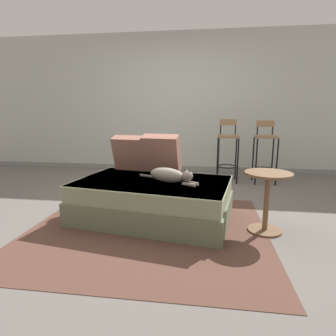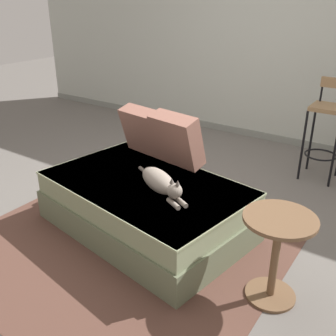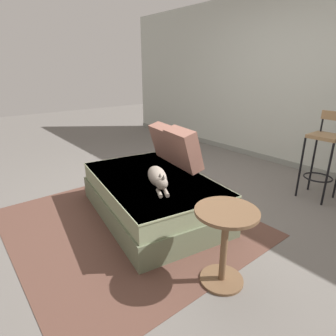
# 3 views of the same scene
# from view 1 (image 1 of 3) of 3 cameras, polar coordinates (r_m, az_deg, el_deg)

# --- Properties ---
(ground_plane) EXTENTS (16.00, 16.00, 0.00)m
(ground_plane) POSITION_cam_1_polar(r_m,az_deg,el_deg) (3.50, -1.77, -7.74)
(ground_plane) COLOR #66605B
(ground_plane) RESTS_ON ground
(wall_back_panel) EXTENTS (8.00, 0.10, 2.60)m
(wall_back_panel) POSITION_cam_1_polar(r_m,az_deg,el_deg) (5.54, 2.14, 12.98)
(wall_back_panel) COLOR #B7BCB2
(wall_back_panel) RESTS_ON ground
(wall_baseboard_trim) EXTENTS (8.00, 0.02, 0.09)m
(wall_baseboard_trim) POSITION_cam_1_polar(r_m,az_deg,el_deg) (5.59, 1.99, 0.03)
(wall_baseboard_trim) COLOR gray
(wall_baseboard_trim) RESTS_ON ground
(area_rug) EXTENTS (2.31, 2.12, 0.01)m
(area_rug) POSITION_cam_1_polar(r_m,az_deg,el_deg) (2.86, -4.18, -12.21)
(area_rug) COLOR brown
(area_rug) RESTS_ON ground
(couch) EXTENTS (1.76, 1.27, 0.43)m
(couch) POSITION_cam_1_polar(r_m,az_deg,el_deg) (3.06, -3.06, -6.34)
(couch) COLOR #636B50
(couch) RESTS_ON ground
(throw_pillow_corner) EXTENTS (0.45, 0.32, 0.44)m
(throw_pillow_corner) POSITION_cam_1_polar(r_m,az_deg,el_deg) (3.50, -7.63, 3.04)
(throw_pillow_corner) COLOR #936051
(throw_pillow_corner) RESTS_ON couch
(throw_pillow_middle) EXTENTS (0.47, 0.34, 0.46)m
(throw_pillow_middle) POSITION_cam_1_polar(r_m,az_deg,el_deg) (3.35, -1.35, 2.99)
(throw_pillow_middle) COLOR #936051
(throw_pillow_middle) RESTS_ON couch
(cat) EXTENTS (0.68, 0.42, 0.19)m
(cat) POSITION_cam_1_polar(r_m,az_deg,el_deg) (2.90, 0.35, -1.50)
(cat) COLOR gray
(cat) RESTS_ON couch
(bar_stool_near_window) EXTENTS (0.33, 0.33, 1.02)m
(bar_stool_near_window) POSITION_cam_1_polar(r_m,az_deg,el_deg) (4.71, 12.04, 4.40)
(bar_stool_near_window) COLOR black
(bar_stool_near_window) RESTS_ON ground
(bar_stool_by_doorway) EXTENTS (0.34, 0.34, 1.00)m
(bar_stool_by_doorway) POSITION_cam_1_polar(r_m,az_deg,el_deg) (4.79, 19.14, 4.00)
(bar_stool_by_doorway) COLOR black
(bar_stool_by_doorway) RESTS_ON ground
(side_table) EXTENTS (0.44, 0.44, 0.59)m
(side_table) POSITION_cam_1_polar(r_m,az_deg,el_deg) (2.84, 19.48, -4.92)
(side_table) COLOR brown
(side_table) RESTS_ON ground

